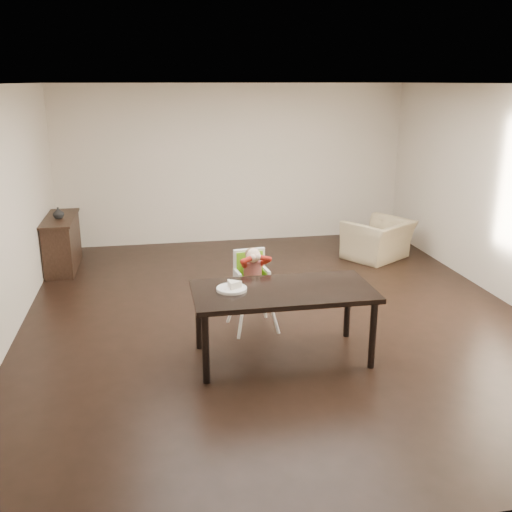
{
  "coord_description": "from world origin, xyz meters",
  "views": [
    {
      "loc": [
        -1.42,
        -6.26,
        2.73
      ],
      "look_at": [
        -0.33,
        -0.42,
        0.9
      ],
      "focal_mm": 40.0,
      "sensor_mm": 36.0,
      "label": 1
    }
  ],
  "objects": [
    {
      "name": "dining_table",
      "position": [
        -0.18,
        -1.08,
        0.67
      ],
      "size": [
        1.8,
        0.9,
        0.75
      ],
      "color": "black",
      "rests_on": "ground"
    },
    {
      "name": "vase",
      "position": [
        -2.78,
        2.32,
        0.87
      ],
      "size": [
        0.21,
        0.22,
        0.16
      ],
      "primitive_type": "imported",
      "rotation": [
        0.0,
        0.0,
        -0.42
      ],
      "color": "#99999E",
      "rests_on": "sideboard"
    },
    {
      "name": "armchair",
      "position": [
        2.09,
        1.99,
        0.42
      ],
      "size": [
        1.14,
        1.04,
        0.84
      ],
      "primitive_type": "imported",
      "rotation": [
        0.0,
        0.0,
        3.71
      ],
      "color": "tan",
      "rests_on": "ground"
    },
    {
      "name": "high_chair",
      "position": [
        -0.35,
        -0.28,
        0.68
      ],
      "size": [
        0.44,
        0.44,
        0.96
      ],
      "rotation": [
        0.0,
        0.0,
        0.12
      ],
      "color": "white",
      "rests_on": "ground"
    },
    {
      "name": "plate",
      "position": [
        -0.68,
        -1.02,
        0.78
      ],
      "size": [
        0.34,
        0.34,
        0.09
      ],
      "rotation": [
        0.0,
        0.0,
        0.12
      ],
      "color": "white",
      "rests_on": "dining_table"
    },
    {
      "name": "room_walls",
      "position": [
        0.0,
        0.0,
        1.86
      ],
      "size": [
        6.02,
        7.02,
        2.71
      ],
      "color": "beige",
      "rests_on": "ground"
    },
    {
      "name": "ground",
      "position": [
        0.0,
        0.0,
        0.0
      ],
      "size": [
        7.0,
        7.0,
        0.0
      ],
      "primitive_type": "plane",
      "color": "black",
      "rests_on": "ground"
    },
    {
      "name": "sideboard",
      "position": [
        -2.78,
        2.39,
        0.4
      ],
      "size": [
        0.44,
        1.26,
        0.79
      ],
      "color": "black",
      "rests_on": "ground"
    }
  ]
}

